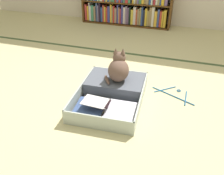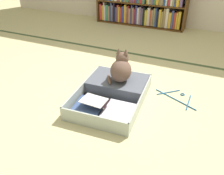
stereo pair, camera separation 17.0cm
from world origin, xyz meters
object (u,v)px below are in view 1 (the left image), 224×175
clothes_hanger (175,94)px  bookshelf (126,3)px  black_cat (119,69)px  open_suitcase (113,92)px

clothes_hanger → bookshelf: bearing=117.3°
black_cat → clothes_hanger: 0.59m
open_suitcase → black_cat: 0.22m
open_suitcase → clothes_hanger: size_ratio=2.02×
open_suitcase → black_cat: bearing=79.9°
bookshelf → black_cat: 2.19m
bookshelf → clothes_hanger: bookshelf is taller
black_cat → clothes_hanger: black_cat is taller
bookshelf → clothes_hanger: bearing=-62.7°
bookshelf → black_cat: size_ratio=5.13×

